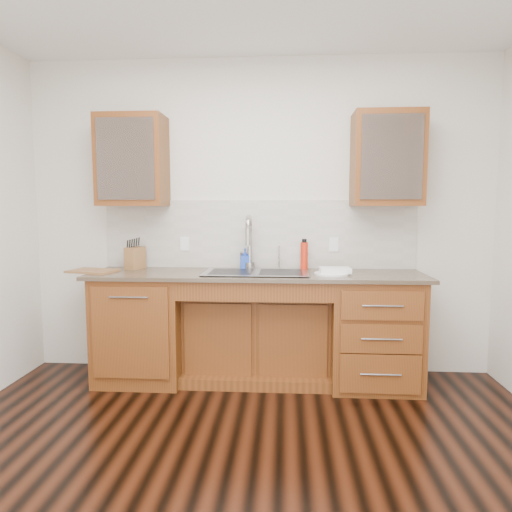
# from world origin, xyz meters

# --- Properties ---
(ground) EXTENTS (4.00, 3.50, 0.10)m
(ground) POSITION_xyz_m (0.00, 0.00, -0.05)
(ground) COLOR black
(wall_back) EXTENTS (4.00, 0.10, 2.70)m
(wall_back) POSITION_xyz_m (0.00, 1.80, 1.35)
(wall_back) COLOR silver
(wall_back) RESTS_ON ground
(wall_front) EXTENTS (4.00, 0.10, 2.70)m
(wall_front) POSITION_xyz_m (0.00, -1.80, 1.35)
(wall_front) COLOR silver
(wall_front) RESTS_ON ground
(base_cabinet_left) EXTENTS (0.70, 0.62, 0.88)m
(base_cabinet_left) POSITION_xyz_m (-0.95, 1.44, 0.44)
(base_cabinet_left) COLOR #593014
(base_cabinet_left) RESTS_ON ground
(base_cabinet_center) EXTENTS (1.20, 0.44, 0.70)m
(base_cabinet_center) POSITION_xyz_m (0.00, 1.53, 0.35)
(base_cabinet_center) COLOR #593014
(base_cabinet_center) RESTS_ON ground
(base_cabinet_right) EXTENTS (0.70, 0.62, 0.88)m
(base_cabinet_right) POSITION_xyz_m (0.95, 1.44, 0.44)
(base_cabinet_right) COLOR #593014
(base_cabinet_right) RESTS_ON ground
(countertop) EXTENTS (2.70, 0.65, 0.03)m
(countertop) POSITION_xyz_m (0.00, 1.43, 0.90)
(countertop) COLOR #84705B
(countertop) RESTS_ON base_cabinet_left
(backsplash) EXTENTS (2.70, 0.02, 0.59)m
(backsplash) POSITION_xyz_m (0.00, 1.74, 1.21)
(backsplash) COLOR beige
(backsplash) RESTS_ON wall_back
(sink) EXTENTS (0.84, 0.46, 0.19)m
(sink) POSITION_xyz_m (0.00, 1.41, 0.83)
(sink) COLOR #9E9EA5
(sink) RESTS_ON countertop
(faucet) EXTENTS (0.04, 0.04, 0.40)m
(faucet) POSITION_xyz_m (-0.07, 1.64, 1.11)
(faucet) COLOR #999993
(faucet) RESTS_ON countertop
(filter_tap) EXTENTS (0.02, 0.02, 0.24)m
(filter_tap) POSITION_xyz_m (0.18, 1.65, 1.03)
(filter_tap) COLOR #999993
(filter_tap) RESTS_ON countertop
(upper_cabinet_left) EXTENTS (0.55, 0.34, 0.75)m
(upper_cabinet_left) POSITION_xyz_m (-1.05, 1.58, 1.83)
(upper_cabinet_left) COLOR #593014
(upper_cabinet_left) RESTS_ON wall_back
(upper_cabinet_right) EXTENTS (0.55, 0.34, 0.75)m
(upper_cabinet_right) POSITION_xyz_m (1.05, 1.58, 1.83)
(upper_cabinet_right) COLOR #593014
(upper_cabinet_right) RESTS_ON wall_back
(outlet_left) EXTENTS (0.08, 0.01, 0.12)m
(outlet_left) POSITION_xyz_m (-0.65, 1.73, 1.12)
(outlet_left) COLOR white
(outlet_left) RESTS_ON backsplash
(outlet_right) EXTENTS (0.08, 0.01, 0.12)m
(outlet_right) POSITION_xyz_m (0.65, 1.73, 1.12)
(outlet_right) COLOR white
(outlet_right) RESTS_ON backsplash
(soap_bottle) EXTENTS (0.09, 0.09, 0.18)m
(soap_bottle) POSITION_xyz_m (-0.11, 1.65, 1.00)
(soap_bottle) COLOR blue
(soap_bottle) RESTS_ON countertop
(water_bottle) EXTENTS (0.07, 0.07, 0.23)m
(water_bottle) POSITION_xyz_m (0.39, 1.65, 1.03)
(water_bottle) COLOR red
(water_bottle) RESTS_ON countertop
(plate) EXTENTS (0.35, 0.35, 0.02)m
(plate) POSITION_xyz_m (0.60, 1.36, 0.92)
(plate) COLOR white
(plate) RESTS_ON countertop
(dish_towel) EXTENTS (0.24, 0.18, 0.04)m
(dish_towel) POSITION_xyz_m (0.63, 1.38, 0.94)
(dish_towel) COLOR white
(dish_towel) RESTS_ON plate
(knife_block) EXTENTS (0.15, 0.19, 0.19)m
(knife_block) POSITION_xyz_m (-1.06, 1.61, 1.00)
(knife_block) COLOR brown
(knife_block) RESTS_ON countertop
(cutting_board) EXTENTS (0.41, 0.33, 0.02)m
(cutting_board) POSITION_xyz_m (-1.35, 1.39, 0.92)
(cutting_board) COLOR brown
(cutting_board) RESTS_ON countertop
(cup_left_a) EXTENTS (0.18, 0.18, 0.11)m
(cup_left_a) POSITION_xyz_m (-1.16, 1.58, 1.78)
(cup_left_a) COLOR white
(cup_left_a) RESTS_ON upper_cabinet_left
(cup_left_b) EXTENTS (0.14, 0.14, 0.10)m
(cup_left_b) POSITION_xyz_m (-0.92, 1.58, 1.78)
(cup_left_b) COLOR white
(cup_left_b) RESTS_ON upper_cabinet_left
(cup_right_a) EXTENTS (0.12, 0.12, 0.09)m
(cup_right_a) POSITION_xyz_m (0.98, 1.58, 1.77)
(cup_right_a) COLOR silver
(cup_right_a) RESTS_ON upper_cabinet_right
(cup_right_b) EXTENTS (0.11, 0.11, 0.09)m
(cup_right_b) POSITION_xyz_m (1.14, 1.58, 1.77)
(cup_right_b) COLOR silver
(cup_right_b) RESTS_ON upper_cabinet_right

